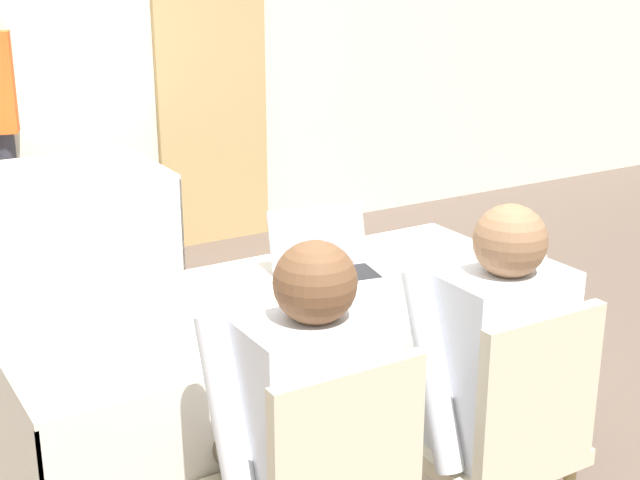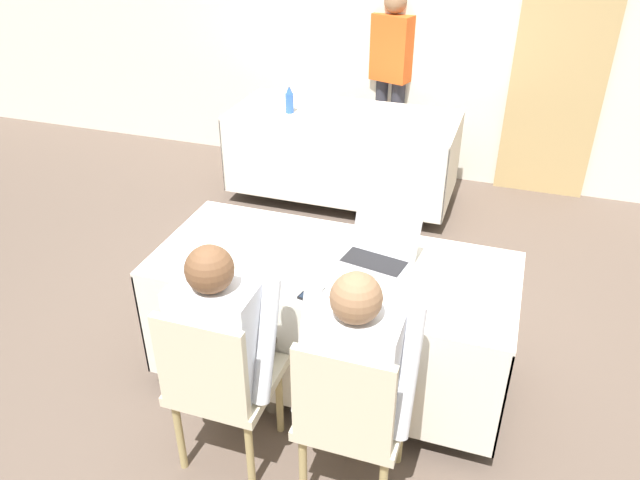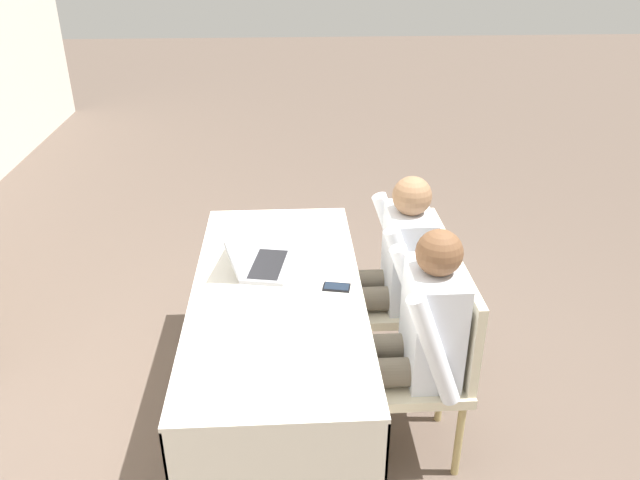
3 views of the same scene
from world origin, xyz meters
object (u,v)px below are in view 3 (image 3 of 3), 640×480
at_px(laptop, 260,260).
at_px(cell_phone, 337,287).
at_px(person_white_shirt, 392,267).
at_px(person_checkered_shirt, 414,334).
at_px(chair_near_right, 410,292).
at_px(chair_near_left, 434,362).

distance_m(laptop, cell_phone, 0.43).
relative_size(laptop, person_white_shirt, 0.33).
xyz_separation_m(laptop, person_checkered_shirt, (-0.51, -0.69, -0.12)).
distance_m(laptop, chair_near_right, 0.85).
distance_m(cell_phone, chair_near_left, 0.57).
bearing_deg(cell_phone, laptop, 70.43).
bearing_deg(chair_near_left, person_checkered_shirt, -90.00).
height_order(laptop, chair_near_right, laptop).
bearing_deg(chair_near_left, chair_near_right, -180.00).
xyz_separation_m(cell_phone, chair_near_left, (-0.28, -0.43, -0.24)).
height_order(chair_near_left, person_white_shirt, person_white_shirt).
relative_size(chair_near_right, person_white_shirt, 0.78).
bearing_deg(chair_near_left, laptop, -122.44).
bearing_deg(laptop, person_white_shirt, -71.67).
bearing_deg(chair_near_right, person_checkered_shirt, -9.81).
relative_size(laptop, chair_near_right, 0.43).
distance_m(cell_phone, person_checkered_shirt, 0.44).
height_order(laptop, person_white_shirt, person_white_shirt).
bearing_deg(person_checkered_shirt, cell_phone, -131.27).
bearing_deg(cell_phone, person_white_shirt, -33.74).
relative_size(laptop, person_checkered_shirt, 0.33).
xyz_separation_m(laptop, person_white_shirt, (0.10, -0.69, -0.12)).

